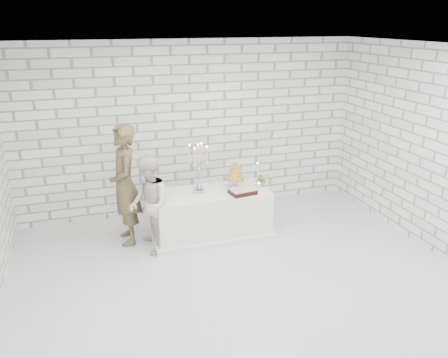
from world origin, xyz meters
TOP-DOWN VIEW (x-y plane):
  - ground at (0.00, 0.00)m, footprint 6.00×5.00m
  - ceiling at (0.00, 0.00)m, footprint 6.00×5.00m
  - wall_back at (0.00, 2.50)m, footprint 6.00×0.01m
  - wall_front at (0.00, -2.50)m, footprint 6.00×0.01m
  - wall_right at (3.00, 0.00)m, footprint 0.01×5.00m
  - cake_table at (0.01, 1.32)m, footprint 1.80×0.80m
  - groom at (-1.28, 1.53)m, footprint 0.47×0.70m
  - bride at (-1.00, 1.12)m, footprint 0.57×0.73m
  - candelabra at (-0.17, 1.36)m, footprint 0.36×0.36m
  - croquembouche at (0.43, 1.38)m, footprint 0.33×0.33m
  - chocolate_cake at (0.45, 1.08)m, footprint 0.42×0.33m
  - pillar_candle at (0.74, 1.14)m, footprint 0.08×0.08m
  - extra_taper at (0.86, 1.50)m, footprint 0.07×0.07m
  - flowers at (0.86, 1.30)m, footprint 0.22×0.20m

SIDE VIEW (x-z plane):
  - ground at x=0.00m, z-range -0.01..0.01m
  - cake_table at x=0.01m, z-range 0.00..0.75m
  - bride at x=-1.00m, z-range 0.00..1.47m
  - chocolate_cake at x=0.45m, z-range 0.75..0.83m
  - pillar_candle at x=0.74m, z-range 0.75..0.87m
  - flowers at x=0.86m, z-range 0.75..0.98m
  - extra_taper at x=0.86m, z-range 0.75..1.07m
  - groom at x=-1.28m, z-range 0.00..1.87m
  - croquembouche at x=0.43m, z-range 0.75..1.20m
  - candelabra at x=-0.17m, z-range 0.75..1.53m
  - wall_back at x=0.00m, z-range 0.00..3.00m
  - wall_front at x=0.00m, z-range 0.00..3.00m
  - wall_right at x=3.00m, z-range 0.00..3.00m
  - ceiling at x=0.00m, z-range 3.00..3.00m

